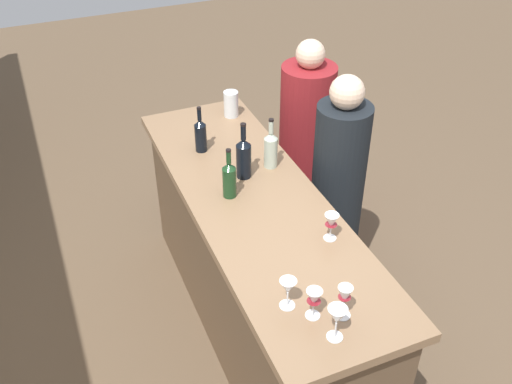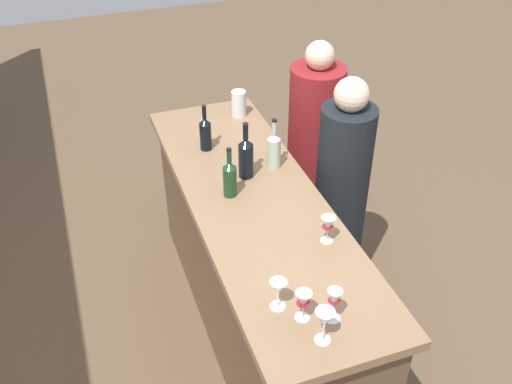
% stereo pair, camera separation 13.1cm
% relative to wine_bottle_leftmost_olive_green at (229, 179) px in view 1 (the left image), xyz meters
% --- Properties ---
extents(ground_plane, '(12.00, 12.00, 0.00)m').
position_rel_wine_bottle_leftmost_olive_green_xyz_m(ground_plane, '(-0.09, -0.11, -1.09)').
color(ground_plane, brown).
extents(bar_counter, '(2.21, 0.68, 0.98)m').
position_rel_wine_bottle_leftmost_olive_green_xyz_m(bar_counter, '(-0.09, -0.11, -0.59)').
color(bar_counter, brown).
rests_on(bar_counter, ground).
extents(wine_bottle_leftmost_olive_green, '(0.07, 0.07, 0.28)m').
position_rel_wine_bottle_leftmost_olive_green_xyz_m(wine_bottle_leftmost_olive_green, '(0.00, 0.00, 0.00)').
color(wine_bottle_leftmost_olive_green, '#193D1E').
rests_on(wine_bottle_leftmost_olive_green, bar_counter).
extents(wine_bottle_second_left_near_black, '(0.08, 0.08, 0.33)m').
position_rel_wine_bottle_leftmost_olive_green_xyz_m(wine_bottle_second_left_near_black, '(0.14, -0.13, 0.02)').
color(wine_bottle_second_left_near_black, black).
rests_on(wine_bottle_second_left_near_black, bar_counter).
extents(wine_bottle_center_clear_pale, '(0.08, 0.08, 0.30)m').
position_rel_wine_bottle_leftmost_olive_green_xyz_m(wine_bottle_center_clear_pale, '(0.17, -0.31, 0.01)').
color(wine_bottle_center_clear_pale, '#B7C6B2').
rests_on(wine_bottle_center_clear_pale, bar_counter).
extents(wine_bottle_second_right_near_black, '(0.07, 0.07, 0.28)m').
position_rel_wine_bottle_leftmost_olive_green_xyz_m(wine_bottle_second_right_near_black, '(0.48, -0.00, -0.00)').
color(wine_bottle_second_right_near_black, black).
rests_on(wine_bottle_second_right_near_black, bar_counter).
extents(wine_glass_near_left, '(0.07, 0.07, 0.14)m').
position_rel_wine_bottle_leftmost_olive_green_xyz_m(wine_glass_near_left, '(-0.51, -0.32, -0.01)').
color(wine_glass_near_left, white).
rests_on(wine_glass_near_left, bar_counter).
extents(wine_glass_near_center, '(0.07, 0.07, 0.16)m').
position_rel_wine_bottle_leftmost_olive_green_xyz_m(wine_glass_near_center, '(-0.95, -0.13, -0.00)').
color(wine_glass_near_center, white).
rests_on(wine_glass_near_center, bar_counter).
extents(wine_glass_near_right, '(0.08, 0.08, 0.16)m').
position_rel_wine_bottle_leftmost_olive_green_xyz_m(wine_glass_near_right, '(-1.04, -0.05, 0.01)').
color(wine_glass_near_right, white).
rests_on(wine_glass_near_right, bar_counter).
extents(wine_glass_far_left, '(0.07, 0.07, 0.14)m').
position_rel_wine_bottle_leftmost_olive_green_xyz_m(wine_glass_far_left, '(-0.91, -0.02, -0.01)').
color(wine_glass_far_left, white).
rests_on(wine_glass_far_left, bar_counter).
extents(wine_glass_far_center, '(0.07, 0.07, 0.14)m').
position_rel_wine_bottle_leftmost_olive_green_xyz_m(wine_glass_far_center, '(-0.82, 0.05, -0.00)').
color(wine_glass_far_center, white).
rests_on(wine_glass_far_center, bar_counter).
extents(water_pitcher, '(0.09, 0.09, 0.17)m').
position_rel_wine_bottle_leftmost_olive_green_xyz_m(water_pitcher, '(0.81, -0.32, -0.02)').
color(water_pitcher, silver).
rests_on(water_pitcher, bar_counter).
extents(person_left_guest, '(0.38, 0.38, 1.42)m').
position_rel_wine_bottle_leftmost_olive_green_xyz_m(person_left_guest, '(0.78, -0.85, -0.44)').
color(person_left_guest, maroon).
rests_on(person_left_guest, ground).
extents(person_center_guest, '(0.34, 0.34, 1.50)m').
position_rel_wine_bottle_leftmost_olive_green_xyz_m(person_center_guest, '(0.08, -0.71, -0.39)').
color(person_center_guest, black).
rests_on(person_center_guest, ground).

